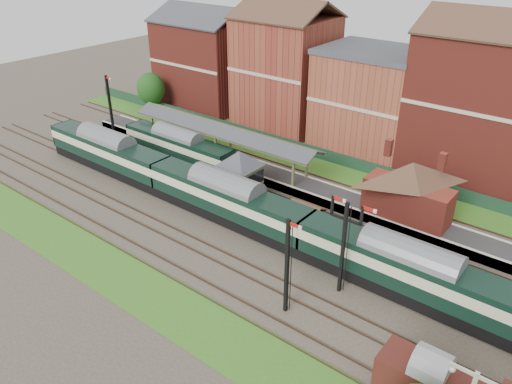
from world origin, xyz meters
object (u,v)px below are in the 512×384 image
Objects in this scene: dmu_train at (227,199)px; platform_railcar at (178,146)px; semaphore_bracket at (344,242)px; signal_box at (240,177)px.

dmu_train is 14.87m from platform_railcar.
semaphore_bracket reaches higher than dmu_train.
dmu_train is at bearing -71.60° from signal_box.
signal_box is 12.75m from platform_railcar.
signal_box is 0.73× the size of semaphore_bracket.
semaphore_bracket is 0.15× the size of dmu_train.
signal_box is 16.16m from semaphore_bracket.
platform_railcar is (-12.29, 3.25, -1.01)m from signal_box.
dmu_train is at bearing 169.85° from semaphore_bracket.
semaphore_bracket is 0.51× the size of platform_railcar.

